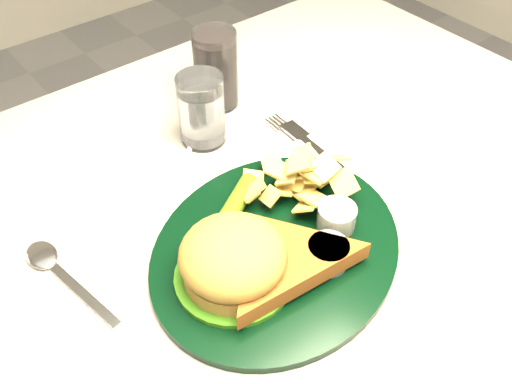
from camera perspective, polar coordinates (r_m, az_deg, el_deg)
table at (r=1.02m, az=-1.90°, el=-17.44°), size 1.20×0.80×0.75m
dinner_plate at (r=0.65m, az=2.12°, el=-3.80°), size 0.40×0.37×0.07m
water_glass at (r=0.80m, az=-5.48°, el=8.18°), size 0.09×0.09×0.10m
cola_glass at (r=0.87m, az=-4.05°, el=12.15°), size 0.07×0.07×0.12m
fork_napkin at (r=0.79m, az=7.46°, el=3.07°), size 0.15×0.19×0.01m
spoon at (r=0.66m, az=-16.87°, el=-9.67°), size 0.07×0.17×0.01m
wrapped_straw at (r=0.76m, az=-7.78°, el=0.82°), size 0.19×0.19×0.01m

